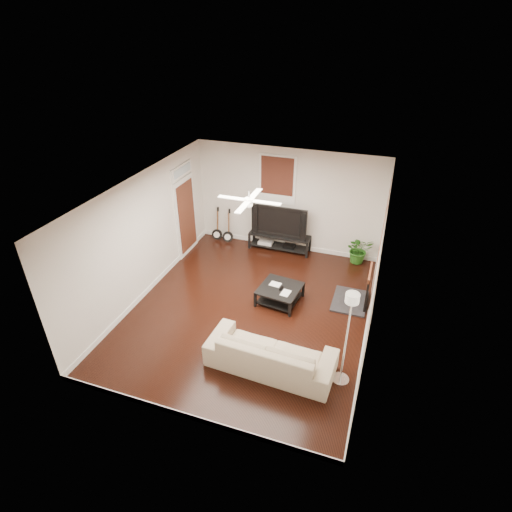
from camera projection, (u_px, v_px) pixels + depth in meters
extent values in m
cube|color=black|center=(250.00, 309.00, 8.96)|extent=(5.00, 6.00, 0.01)
cube|color=white|center=(249.00, 190.00, 7.53)|extent=(5.00, 6.00, 0.01)
cube|color=silver|center=(288.00, 200.00, 10.69)|extent=(5.00, 0.01, 2.80)
cube|color=silver|center=(179.00, 355.00, 5.81)|extent=(5.00, 0.01, 2.80)
cube|color=silver|center=(143.00, 236.00, 8.94)|extent=(0.01, 6.00, 2.80)
cube|color=silver|center=(376.00, 277.00, 7.55)|extent=(0.01, 6.00, 2.80)
cube|color=#A85A36|center=(379.00, 251.00, 8.37)|extent=(0.02, 2.20, 2.80)
cube|color=black|center=(359.00, 286.00, 8.93)|extent=(0.80, 1.10, 0.92)
cube|color=#37140F|center=(277.00, 180.00, 10.47)|extent=(1.00, 0.06, 1.30)
cube|color=white|center=(186.00, 209.00, 10.56)|extent=(0.08, 1.00, 2.50)
cube|color=black|center=(279.00, 242.00, 11.14)|extent=(1.68, 0.45, 0.47)
imported|color=black|center=(280.00, 220.00, 10.82)|extent=(1.51, 0.20, 0.87)
cube|color=black|center=(280.00, 294.00, 9.13)|extent=(0.98, 0.98, 0.37)
imported|color=tan|center=(271.00, 353.00, 7.32)|extent=(2.37, 1.04, 0.68)
imported|color=#27611B|center=(359.00, 250.00, 10.51)|extent=(0.82, 0.77, 0.74)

